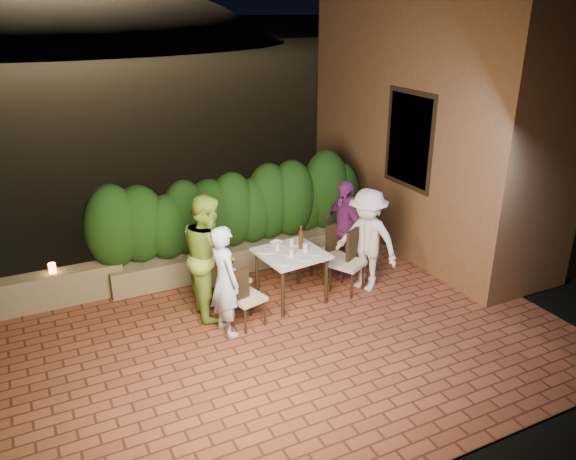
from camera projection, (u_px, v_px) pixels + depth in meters
ground at (294, 340)px, 7.21m from camera, size 400.00×400.00×0.00m
terrace_floor at (277, 325)px, 7.65m from camera, size 7.00×6.00×0.15m
building_wall at (432, 100)px, 9.41m from camera, size 1.60×5.00×5.00m
window_pane at (411, 140)px, 8.86m from camera, size 0.08×1.00×1.40m
window_frame at (410, 140)px, 8.86m from camera, size 0.06×1.15×1.55m
planter at (241, 255)px, 9.12m from camera, size 4.20×0.55×0.40m
hedge at (240, 212)px, 8.84m from camera, size 4.00×0.70×1.10m
parapet at (42, 291)px, 7.87m from camera, size 2.20×0.30×0.50m
hill at (55, 85)px, 59.38m from camera, size 52.00×40.00×22.00m
dining_table at (291, 276)px, 8.03m from camera, size 0.96×0.96×0.75m
plate_nw at (283, 263)px, 7.55m from camera, size 0.20×0.20×0.01m
plate_sw at (266, 251)px, 7.92m from camera, size 0.23×0.23×0.01m
plate_ne at (313, 253)px, 7.86m from camera, size 0.22×0.22×0.01m
plate_se at (298, 243)px, 8.17m from camera, size 0.24×0.24×0.01m
plate_centre at (290, 253)px, 7.86m from camera, size 0.22×0.22×0.01m
plate_front at (305, 258)px, 7.69m from camera, size 0.20×0.20×0.01m
glass_nw at (291, 253)px, 7.72m from camera, size 0.07×0.07×0.11m
glass_sw at (278, 246)px, 7.95m from camera, size 0.06×0.06×0.11m
glass_ne at (305, 248)px, 7.89m from camera, size 0.07×0.07×0.12m
glass_se at (292, 242)px, 8.06m from camera, size 0.07×0.07×0.12m
beer_bottle at (301, 237)px, 7.96m from camera, size 0.07×0.07×0.35m
bowl at (277, 243)px, 8.12m from camera, size 0.25×0.25×0.05m
chair_left_front at (247, 297)px, 7.37m from camera, size 0.48×0.48×0.85m
chair_left_back at (230, 278)px, 7.74m from camera, size 0.55×0.55×0.95m
chair_right_front at (347, 262)px, 8.24m from camera, size 0.59×0.59×0.94m
chair_right_back at (327, 252)px, 8.64m from camera, size 0.45×0.45×0.89m
diner_blue at (225, 281)px, 7.09m from camera, size 0.44×0.59×1.49m
diner_green at (209, 255)px, 7.53m from camera, size 0.71×0.88×1.73m
diner_white at (367, 240)px, 8.22m from camera, size 0.96×1.16×1.56m
diner_purple at (344, 228)px, 8.66m from camera, size 0.44×0.93×1.55m
parapet_lamp at (52, 268)px, 7.82m from camera, size 0.10×0.10×0.14m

